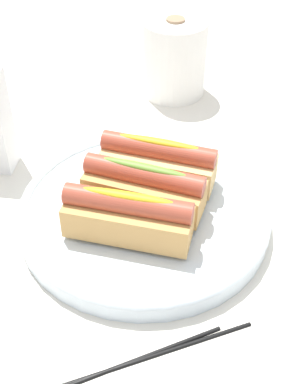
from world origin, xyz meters
name	(u,v)px	position (x,y,z in m)	size (l,w,h in m)	color
ground_plane	(136,212)	(0.00, 0.00, 0.00)	(2.40, 2.40, 0.00)	silver
serving_bowl	(144,212)	(0.01, -0.02, 0.02)	(0.32, 0.32, 0.03)	silver
hotdog_front	(128,216)	(-0.01, -0.07, 0.06)	(0.16, 0.08, 0.06)	tan
hotdog_back	(144,187)	(0.01, -0.02, 0.06)	(0.16, 0.09, 0.06)	tan
hotdog_side	(158,162)	(0.03, 0.04, 0.06)	(0.16, 0.09, 0.06)	#DBB270
paper_towel_roll	(174,58)	(0.05, 0.32, 0.07)	(0.11, 0.11, 0.13)	white
chopstick_near	(155,354)	(0.03, -0.21, 0.00)	(0.01, 0.01, 0.22)	black
chopstick_far	(124,364)	(0.00, -0.23, 0.00)	(0.01, 0.01, 0.22)	black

